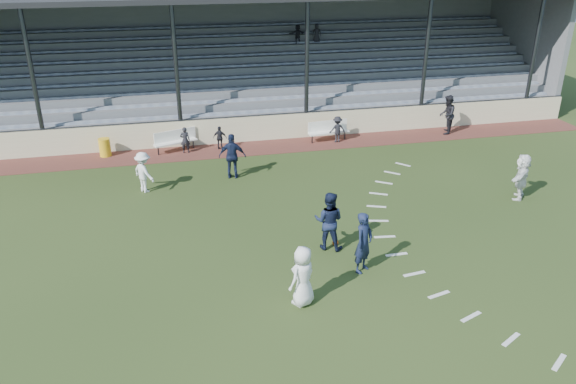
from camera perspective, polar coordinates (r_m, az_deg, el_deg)
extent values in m
plane|color=#263616|center=(16.79, 1.92, -7.48)|extent=(90.00, 90.00, 0.00)
cube|color=#512620|center=(26.11, -3.93, 4.45)|extent=(34.00, 2.00, 0.02)
cube|color=beige|center=(26.90, -4.33, 6.37)|extent=(34.00, 0.18, 1.20)
cube|color=white|center=(26.01, -11.35, 4.97)|extent=(2.01, 1.07, 0.06)
cube|color=white|center=(26.14, -11.41, 5.64)|extent=(1.89, 0.76, 0.54)
cylinder|color=#2B2D33|center=(25.80, -13.04, 4.12)|extent=(0.06, 0.06, 0.40)
cylinder|color=#2B2D33|center=(26.39, -9.61, 4.86)|extent=(0.06, 0.06, 0.40)
cube|color=white|center=(26.93, 4.16, 6.06)|extent=(2.03, 0.63, 0.06)
cube|color=white|center=(27.05, 4.04, 6.70)|extent=(1.99, 0.30, 0.54)
cylinder|color=#2B2D33|center=(26.68, 2.47, 5.40)|extent=(0.06, 0.06, 0.40)
cylinder|color=#2B2D33|center=(27.34, 5.79, 5.77)|extent=(0.06, 0.06, 0.40)
cylinder|color=gold|center=(26.25, -18.12, 4.33)|extent=(0.50, 0.50, 0.80)
sphere|color=#C0440B|center=(17.85, 4.83, -5.12)|extent=(0.20, 0.20, 0.20)
imported|color=white|center=(14.75, 1.51, -8.53)|extent=(0.98, 0.91, 1.69)
imported|color=#141C37|center=(16.23, 7.69, -5.12)|extent=(0.80, 0.77, 1.85)
imported|color=#141C37|center=(17.29, 4.16, -2.94)|extent=(1.14, 1.05, 1.89)
imported|color=white|center=(21.93, -14.45, 1.96)|extent=(1.09, 1.18, 1.59)
imported|color=#141C37|center=(22.58, -5.67, 3.64)|extent=(1.16, 0.69, 1.85)
imported|color=white|center=(22.38, 22.63, 1.47)|extent=(1.45, 1.55, 1.74)
imported|color=black|center=(28.90, 15.85, 7.56)|extent=(1.12, 1.18, 1.92)
imported|color=black|center=(25.72, -10.41, 5.22)|extent=(0.47, 0.33, 1.20)
imported|color=black|center=(25.95, -6.93, 5.49)|extent=(0.68, 0.44, 1.08)
imported|color=black|center=(26.81, 5.03, 6.37)|extent=(0.83, 0.50, 1.25)
cube|color=slate|center=(27.42, -4.51, 6.71)|extent=(34.00, 0.80, 1.20)
cube|color=gray|center=(27.33, -4.59, 8.07)|extent=(33.00, 0.28, 0.10)
cube|color=slate|center=(28.12, -4.78, 7.57)|extent=(34.00, 0.80, 1.60)
cube|color=gray|center=(27.98, -4.87, 9.30)|extent=(33.00, 0.28, 0.10)
cube|color=slate|center=(28.82, -5.03, 8.39)|extent=(34.00, 0.80, 2.00)
cube|color=gray|center=(28.65, -5.14, 10.47)|extent=(33.00, 0.28, 0.10)
cube|color=slate|center=(29.54, -5.27, 9.18)|extent=(34.00, 0.80, 2.40)
cube|color=gray|center=(29.34, -5.39, 11.58)|extent=(33.00, 0.28, 0.10)
cube|color=slate|center=(30.25, -5.50, 9.92)|extent=(34.00, 0.80, 2.80)
cube|color=gray|center=(30.03, -5.64, 12.65)|extent=(33.00, 0.28, 0.10)
cube|color=slate|center=(30.98, -5.72, 10.63)|extent=(34.00, 0.80, 3.20)
cube|color=gray|center=(30.73, -5.88, 13.67)|extent=(33.00, 0.28, 0.10)
cube|color=slate|center=(31.70, -5.94, 11.31)|extent=(34.00, 0.80, 3.60)
cube|color=gray|center=(31.44, -6.11, 14.64)|extent=(33.00, 0.28, 0.10)
cube|color=slate|center=(32.44, -6.14, 11.96)|extent=(34.00, 0.80, 4.00)
cube|color=gray|center=(32.17, -6.33, 15.56)|extent=(33.00, 0.28, 0.10)
cube|color=slate|center=(33.17, -6.33, 12.58)|extent=(34.00, 0.80, 4.40)
cube|color=gray|center=(32.90, -6.54, 16.45)|extent=(33.00, 0.28, 0.10)
cube|color=slate|center=(33.58, -6.55, 14.44)|extent=(34.00, 0.40, 6.40)
cube|color=slate|center=(36.24, 22.57, 13.53)|extent=(0.30, 7.80, 6.40)
cylinder|color=#2B2D33|center=(26.57, -24.41, 10.00)|extent=(0.20, 0.20, 6.50)
cylinder|color=#2B2D33|center=(26.05, -11.22, 11.43)|extent=(0.20, 0.20, 6.50)
cylinder|color=#2B2D33|center=(26.90, 1.92, 12.27)|extent=(0.20, 0.20, 6.50)
cylinder|color=#2B2D33|center=(28.99, 13.76, 12.48)|extent=(0.20, 0.20, 6.50)
cylinder|color=#2B2D33|center=(32.08, 23.66, 12.26)|extent=(0.20, 0.20, 6.50)
cylinder|color=#2B2D33|center=(26.71, -4.38, 7.69)|extent=(34.00, 0.05, 0.05)
imported|color=black|center=(32.28, 2.94, 15.81)|extent=(0.54, 0.39, 1.02)
imported|color=black|center=(32.00, 0.98, 15.75)|extent=(0.98, 0.51, 1.01)
cube|color=silver|center=(24.65, 11.62, 2.76)|extent=(0.54, 0.61, 0.01)
cube|color=silver|center=(23.66, 10.55, 1.93)|extent=(0.59, 0.56, 0.01)
cube|color=silver|center=(22.64, 9.72, 0.95)|extent=(0.64, 0.51, 0.01)
cube|color=silver|center=(21.61, 9.17, -0.17)|extent=(0.67, 0.44, 0.01)
cube|color=silver|center=(20.58, 8.97, -1.46)|extent=(0.70, 0.37, 0.01)
cube|color=silver|center=(19.56, 9.16, -2.90)|extent=(0.71, 0.29, 0.01)
cube|color=silver|center=(18.57, 9.80, -4.50)|extent=(0.71, 0.21, 0.01)
cube|color=silver|center=(17.64, 10.97, -6.25)|extent=(0.70, 0.12, 0.01)
cube|color=silver|center=(16.80, 12.71, -8.10)|extent=(0.71, 0.21, 0.01)
cube|color=silver|center=(16.06, 15.09, -10.03)|extent=(0.71, 0.29, 0.01)
cube|color=silver|center=(15.46, 18.10, -11.94)|extent=(0.70, 0.37, 0.01)
cube|color=silver|center=(15.02, 21.72, -13.74)|extent=(0.67, 0.44, 0.01)
cube|color=silver|center=(14.77, 25.83, -15.31)|extent=(0.64, 0.51, 0.01)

